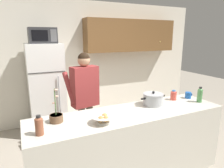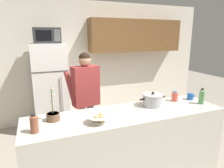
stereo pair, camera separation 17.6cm
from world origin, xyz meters
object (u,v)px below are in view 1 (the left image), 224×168
person_near_pot (85,92)px  bottle_mid_counter (174,95)px  bottle_near_edge (200,95)px  bottle_far_corner (39,125)px  coffee_mug (188,95)px  refrigerator (47,89)px  bread_bowl (103,119)px  microwave (42,36)px  cooking_pot (153,99)px  potted_orchid (56,117)px

person_near_pot → bottle_mid_counter: (1.18, -0.69, -0.01)m
bottle_near_edge → bottle_far_corner: bearing=-178.6°
coffee_mug → refrigerator: bearing=137.9°
bottle_near_edge → bread_bowl: bearing=-177.3°
bottle_mid_counter → coffee_mug: bearing=-6.9°
microwave → cooking_pot: size_ratio=1.22×
coffee_mug → bread_bowl: (-1.55, -0.28, 0.00)m
person_near_pot → bread_bowl: 1.01m
refrigerator → bread_bowl: 2.03m
person_near_pot → bread_bowl: bearing=-96.1°
potted_orchid → bottle_mid_counter: bearing=1.8°
potted_orchid → bottle_near_edge: bearing=-5.3°
coffee_mug → potted_orchid: (-2.01, -0.02, 0.01)m
bottle_near_edge → microwave: bearing=135.0°
bread_bowl → bottle_mid_counter: 1.32m
refrigerator → person_near_pot: (0.45, -0.99, 0.14)m
bottle_far_corner → potted_orchid: size_ratio=0.52×
cooking_pot → potted_orchid: 1.33m
bottle_mid_counter → person_near_pot: bearing=149.6°
refrigerator → coffee_mug: refrigerator is taller
cooking_pot → bottle_near_edge: (0.69, -0.19, 0.03)m
cooking_pot → person_near_pot: bearing=135.4°
cooking_pot → coffee_mug: bearing=1.9°
refrigerator → potted_orchid: bearing=-93.8°
bottle_mid_counter → bread_bowl: bearing=-166.1°
cooking_pot → microwave: bearing=125.2°
bread_bowl → coffee_mug: bearing=10.4°
microwave → cooking_pot: (1.21, -1.72, -0.87)m
bottle_mid_counter → potted_orchid: bearing=-178.2°
coffee_mug → bottle_far_corner: bottle_far_corner is taller
microwave → bottle_mid_counter: bearing=-45.5°
bottle_far_corner → bread_bowl: bearing=-1.9°
cooking_pot → bottle_near_edge: size_ratio=1.72×
bread_bowl → bottle_mid_counter: size_ratio=1.66×
microwave → coffee_mug: bearing=-41.8°
bottle_far_corner → potted_orchid: 0.31m
refrigerator → bottle_far_corner: refrigerator is taller
bottle_far_corner → refrigerator: bearing=80.9°
bottle_near_edge → bottle_mid_counter: size_ratio=1.51×
microwave → potted_orchid: microwave is taller
bottle_far_corner → bottle_near_edge: bearing=1.4°
bottle_near_edge → bottle_far_corner: size_ratio=1.13×
potted_orchid → bread_bowl: bearing=-29.4°
person_near_pot → bread_bowl: person_near_pot is taller
refrigerator → cooking_pot: (1.21, -1.74, 0.14)m
bread_bowl → bottle_near_edge: 1.56m
bottle_near_edge → coffee_mug: bearing=91.1°
microwave → potted_orchid: bearing=-93.9°
microwave → bottle_far_corner: (-0.32, -1.96, -0.85)m
cooking_pot → bottle_far_corner: bottle_far_corner is taller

